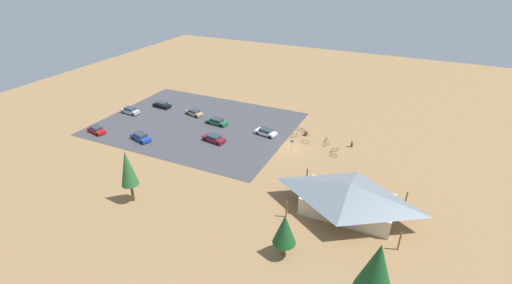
# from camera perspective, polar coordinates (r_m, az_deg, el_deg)

# --- Properties ---
(ground) EXTENTS (160.00, 160.00, 0.00)m
(ground) POSITION_cam_1_polar(r_m,az_deg,el_deg) (67.92, 5.52, -0.93)
(ground) COLOR #937047
(ground) RESTS_ON ground
(parking_lot_asphalt) EXTENTS (40.36, 30.81, 0.05)m
(parking_lot_asphalt) POSITION_cam_1_polar(r_m,az_deg,el_deg) (78.23, -9.40, 2.88)
(parking_lot_asphalt) COLOR #424247
(parking_lot_asphalt) RESTS_ON ground
(bike_pavilion) EXTENTS (15.23, 9.73, 4.85)m
(bike_pavilion) POSITION_cam_1_polar(r_m,az_deg,el_deg) (51.75, 14.53, -8.33)
(bike_pavilion) COLOR beige
(bike_pavilion) RESTS_ON ground
(trash_bin) EXTENTS (0.60, 0.60, 0.90)m
(trash_bin) POSITION_cam_1_polar(r_m,az_deg,el_deg) (72.63, 7.96, 1.33)
(trash_bin) COLOR brown
(trash_bin) RESTS_ON ground
(lot_sign) EXTENTS (0.56, 0.08, 2.20)m
(lot_sign) POSITION_cam_1_polar(r_m,az_deg,el_deg) (66.48, 5.74, -0.23)
(lot_sign) COLOR #99999E
(lot_sign) RESTS_ON ground
(pine_east) EXTENTS (2.50, 2.50, 8.30)m
(pine_east) POSITION_cam_1_polar(r_m,az_deg,el_deg) (53.97, -19.79, -4.02)
(pine_east) COLOR brown
(pine_east) RESTS_ON ground
(pine_mideast) EXTENTS (2.83, 2.83, 5.99)m
(pine_mideast) POSITION_cam_1_polar(r_m,az_deg,el_deg) (43.20, 4.59, -13.74)
(pine_mideast) COLOR brown
(pine_mideast) RESTS_ON ground
(pine_center) EXTENTS (3.82, 3.82, 8.89)m
(pine_center) POSITION_cam_1_polar(r_m,az_deg,el_deg) (38.08, 18.71, -18.50)
(pine_center) COLOR brown
(pine_center) RESTS_ON ground
(bicycle_black_lone_east) EXTENTS (1.68, 0.48, 0.76)m
(bicycle_black_lone_east) POSITION_cam_1_polar(r_m,az_deg,el_deg) (74.51, 7.11, 2.02)
(bicycle_black_lone_east) COLOR black
(bicycle_black_lone_east) RESTS_ON ground
(bicycle_silver_trailside) EXTENTS (1.46, 0.96, 0.88)m
(bicycle_silver_trailside) POSITION_cam_1_polar(r_m,az_deg,el_deg) (71.72, 6.30, 1.03)
(bicycle_silver_trailside) COLOR black
(bicycle_silver_trailside) RESTS_ON ground
(bicycle_green_lone_west) EXTENTS (1.53, 0.73, 0.79)m
(bicycle_green_lone_west) POSITION_cam_1_polar(r_m,az_deg,el_deg) (66.05, 12.23, -2.02)
(bicycle_green_lone_west) COLOR black
(bicycle_green_lone_west) RESTS_ON ground
(bicycle_yellow_by_bin) EXTENTS (0.96, 1.41, 0.75)m
(bicycle_yellow_by_bin) POSITION_cam_1_polar(r_m,az_deg,el_deg) (69.54, 11.21, -0.31)
(bicycle_yellow_by_bin) COLOR black
(bicycle_yellow_by_bin) RESTS_ON ground
(bicycle_white_edge_south) EXTENTS (1.62, 0.48, 0.75)m
(bicycle_white_edge_south) POSITION_cam_1_polar(r_m,az_deg,el_deg) (69.64, 7.80, 0.03)
(bicycle_white_edge_south) COLOR black
(bicycle_white_edge_south) RESTS_ON ground
(bicycle_purple_near_porch) EXTENTS (1.61, 0.74, 0.86)m
(bicycle_purple_near_porch) POSITION_cam_1_polar(r_m,az_deg,el_deg) (73.13, 7.94, 1.47)
(bicycle_purple_near_porch) COLOR black
(bicycle_purple_near_porch) RESTS_ON ground
(bicycle_orange_back_row) EXTENTS (1.38, 1.14, 0.75)m
(bicycle_orange_back_row) POSITION_cam_1_polar(r_m,az_deg,el_deg) (67.75, 12.41, -1.24)
(bicycle_orange_back_row) COLOR black
(bicycle_orange_back_row) RESTS_ON ground
(bicycle_blue_mid_cluster) EXTENTS (0.48, 1.72, 0.82)m
(bicycle_blue_mid_cluster) POSITION_cam_1_polar(r_m,az_deg,el_deg) (70.99, 11.07, 0.33)
(bicycle_blue_mid_cluster) COLOR black
(bicycle_blue_mid_cluster) RESTS_ON ground
(car_green_mid_lot) EXTENTS (4.94, 2.26, 1.33)m
(car_green_mid_lot) POSITION_cam_1_polar(r_m,az_deg,el_deg) (77.17, -6.28, 3.31)
(car_green_mid_lot) COLOR #1E6B3D
(car_green_mid_lot) RESTS_ON parking_lot_asphalt
(car_white_aisle_side) EXTENTS (4.69, 2.62, 1.31)m
(car_white_aisle_side) POSITION_cam_1_polar(r_m,az_deg,el_deg) (72.08, 1.58, 1.62)
(car_white_aisle_side) COLOR white
(car_white_aisle_side) RESTS_ON parking_lot_asphalt
(car_maroon_back_corner) EXTENTS (4.86, 2.63, 1.35)m
(car_maroon_back_corner) POSITION_cam_1_polar(r_m,az_deg,el_deg) (69.99, -6.72, 0.60)
(car_maroon_back_corner) COLOR maroon
(car_maroon_back_corner) RESTS_ON parking_lot_asphalt
(car_red_far_end) EXTENTS (4.57, 2.71, 1.34)m
(car_red_far_end) POSITION_cam_1_polar(r_m,az_deg,el_deg) (80.00, -24.08, 1.84)
(car_red_far_end) COLOR red
(car_red_far_end) RESTS_ON parking_lot_asphalt
(car_black_second_row) EXTENTS (4.58, 2.23, 1.33)m
(car_black_second_row) POSITION_cam_1_polar(r_m,az_deg,el_deg) (88.39, -14.78, 5.79)
(car_black_second_row) COLOR black
(car_black_second_row) RESTS_ON parking_lot_asphalt
(car_tan_inner_stall) EXTENTS (4.64, 2.79, 1.26)m
(car_tan_inner_stall) POSITION_cam_1_polar(r_m,az_deg,el_deg) (82.42, -9.83, 4.68)
(car_tan_inner_stall) COLOR tan
(car_tan_inner_stall) RESTS_ON parking_lot_asphalt
(car_silver_end_stall) EXTENTS (4.55, 2.07, 1.40)m
(car_silver_end_stall) POSITION_cam_1_polar(r_m,az_deg,el_deg) (86.94, -19.41, 4.76)
(car_silver_end_stall) COLOR #BCBCC1
(car_silver_end_stall) RESTS_ON parking_lot_asphalt
(car_blue_by_curb) EXTENTS (4.92, 3.08, 1.44)m
(car_blue_by_curb) POSITION_cam_1_polar(r_m,az_deg,el_deg) (73.61, -17.91, 0.82)
(car_blue_by_curb) COLOR #1E42B2
(car_blue_by_curb) RESTS_ON parking_lot_asphalt
(visitor_near_lot) EXTENTS (0.38, 0.40, 1.72)m
(visitor_near_lot) POSITION_cam_1_polar(r_m,az_deg,el_deg) (69.91, 15.07, -0.10)
(visitor_near_lot) COLOR #2D3347
(visitor_near_lot) RESTS_ON ground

